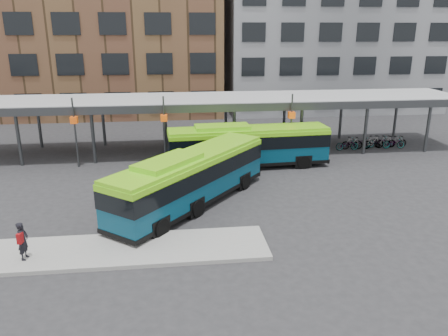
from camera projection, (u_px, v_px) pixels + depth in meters
ground at (224, 218)px, 22.15m from camera, size 120.00×120.00×0.00m
boarding_island at (105, 251)px, 18.66m from camera, size 14.00×3.00×0.18m
canopy at (203, 101)px, 33.11m from camera, size 40.00×6.53×4.80m
building_brick at (99, 11)px, 47.91m from camera, size 26.00×14.00×22.00m
building_grey at (327, 21)px, 51.16m from camera, size 24.00×14.00×20.00m
bus_front at (191, 177)px, 23.23m from camera, size 8.95×10.15×3.09m
bus_rear at (248, 145)px, 29.85m from camera, size 11.04×2.99×3.01m
pedestrian at (23, 241)px, 17.62m from camera, size 0.46×0.66×1.61m
bike_rack at (372, 143)px, 34.78m from camera, size 6.12×1.24×1.06m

